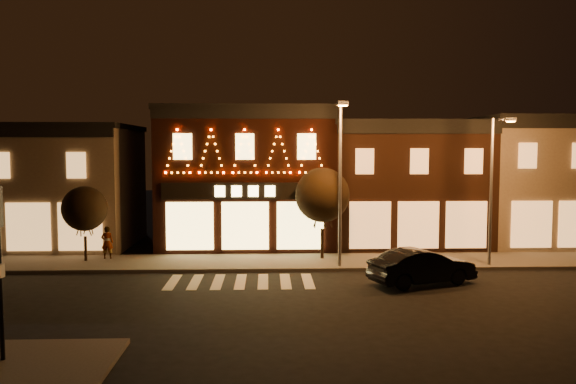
{
  "coord_description": "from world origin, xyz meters",
  "views": [
    {
      "loc": [
        1.18,
        -21.43,
        5.94
      ],
      "look_at": [
        2.11,
        4.0,
        3.99
      ],
      "focal_mm": 36.22,
      "sensor_mm": 36.0,
      "label": 1
    }
  ],
  "objects": [
    {
      "name": "ground",
      "position": [
        0.0,
        0.0,
        0.0
      ],
      "size": [
        120.0,
        120.0,
        0.0
      ],
      "primitive_type": "plane",
      "color": "black",
      "rests_on": "ground"
    },
    {
      "name": "tree_right",
      "position": [
        4.07,
        8.57,
        3.48
      ],
      "size": [
        2.84,
        2.84,
        4.75
      ],
      "rotation": [
        0.0,
        0.0,
        0.22
      ],
      "color": "black",
      "rests_on": "sidewalk_far"
    },
    {
      "name": "building_right_a",
      "position": [
        9.5,
        13.99,
        3.76
      ],
      "size": [
        9.2,
        8.28,
        7.5
      ],
      "color": "#321A11",
      "rests_on": "ground"
    },
    {
      "name": "streetlamp_right",
      "position": [
        12.24,
        6.39,
        4.39
      ],
      "size": [
        0.6,
        1.66,
        7.23
      ],
      "rotation": [
        0.0,
        0.0,
        -0.2
      ],
      "color": "#59595E",
      "rests_on": "sidewalk_far"
    },
    {
      "name": "building_pulp",
      "position": [
        0.0,
        13.98,
        4.16
      ],
      "size": [
        10.2,
        8.34,
        8.3
      ],
      "color": "black",
      "rests_on": "ground"
    },
    {
      "name": "dark_sedan",
      "position": [
        7.94,
        3.27,
        0.77
      ],
      "size": [
        4.96,
        3.12,
        1.54
      ],
      "primitive_type": "imported",
      "rotation": [
        0.0,
        0.0,
        1.91
      ],
      "color": "black",
      "rests_on": "ground"
    },
    {
      "name": "streetlamp_mid",
      "position": [
        4.73,
        6.36,
        4.82
      ],
      "size": [
        0.51,
        1.82,
        7.95
      ],
      "rotation": [
        0.0,
        0.0,
        0.07
      ],
      "color": "#59595E",
      "rests_on": "sidewalk_far"
    },
    {
      "name": "building_right_b",
      "position": [
        18.5,
        13.99,
        3.91
      ],
      "size": [
        9.2,
        8.28,
        7.8
      ],
      "color": "#6F5F4F",
      "rests_on": "ground"
    },
    {
      "name": "building_left",
      "position": [
        -13.0,
        13.99,
        3.66
      ],
      "size": [
        12.2,
        8.28,
        7.3
      ],
      "color": "#6F5F4F",
      "rests_on": "ground"
    },
    {
      "name": "tree_left",
      "position": [
        -8.12,
        8.37,
        2.83
      ],
      "size": [
        2.29,
        2.29,
        3.83
      ],
      "rotation": [
        0.0,
        0.0,
        -0.24
      ],
      "color": "black",
      "rests_on": "sidewalk_far"
    },
    {
      "name": "pedestrian",
      "position": [
        -7.17,
        8.9,
        1.0
      ],
      "size": [
        0.65,
        0.45,
        1.7
      ],
      "primitive_type": "imported",
      "rotation": [
        0.0,
        0.0,
        3.22
      ],
      "color": "gray",
      "rests_on": "sidewalk_far"
    },
    {
      "name": "sidewalk_far",
      "position": [
        2.0,
        8.0,
        0.07
      ],
      "size": [
        44.0,
        4.0,
        0.15
      ],
      "primitive_type": "cube",
      "color": "#47423D",
      "rests_on": "ground"
    }
  ]
}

